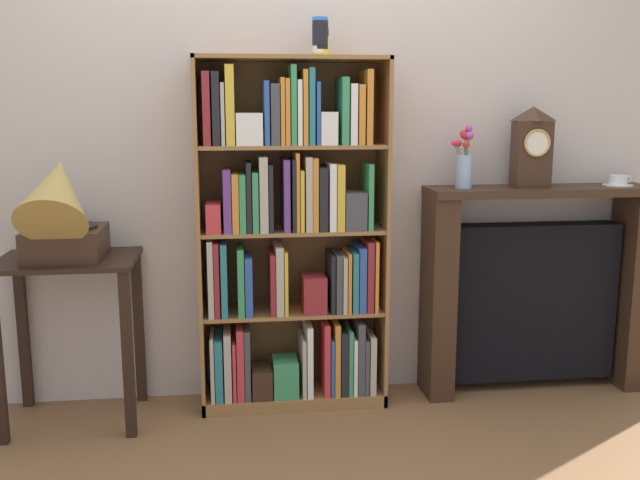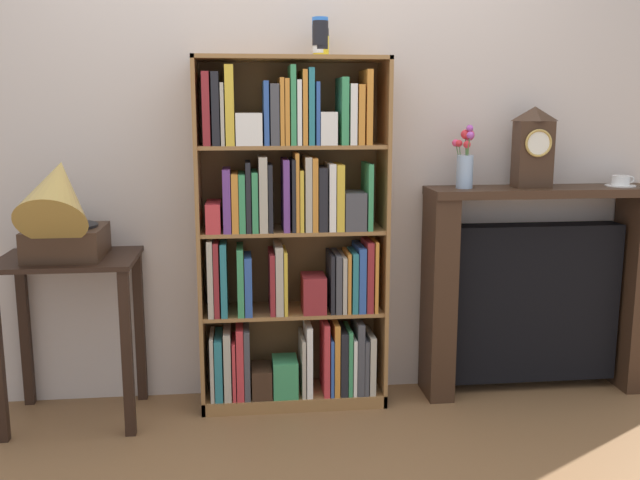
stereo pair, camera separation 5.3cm
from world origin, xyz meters
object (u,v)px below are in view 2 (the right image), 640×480
object	(u,v)px
bookshelf	(291,247)
cup_stack	(320,37)
fireplace_mantel	(535,291)
gramophone	(60,209)
mantel_clock	(533,147)
side_table_left	(71,300)
flower_vase	(465,161)
teacup_with_saucer	(621,182)

from	to	relation	value
bookshelf	cup_stack	size ratio (longest dim) A/B	9.48
bookshelf	fireplace_mantel	world-z (taller)	bookshelf
gramophone	mantel_clock	size ratio (longest dim) A/B	1.38
gramophone	cup_stack	bearing A→B (deg)	9.11
bookshelf	side_table_left	xyz separation A→B (m)	(-1.00, -0.08, -0.21)
flower_vase	bookshelf	bearing A→B (deg)	-178.44
mantel_clock	flower_vase	world-z (taller)	mantel_clock
bookshelf	flower_vase	bearing A→B (deg)	1.56
side_table_left	fireplace_mantel	xyz separation A→B (m)	(2.22, 0.11, -0.06)
bookshelf	cup_stack	bearing A→B (deg)	10.83
flower_vase	teacup_with_saucer	world-z (taller)	flower_vase
side_table_left	mantel_clock	size ratio (longest dim) A/B	1.99
side_table_left	teacup_with_saucer	bearing A→B (deg)	2.01
fireplace_mantel	teacup_with_saucer	world-z (taller)	teacup_with_saucer
flower_vase	cup_stack	bearing A→B (deg)	179.64
gramophone	fireplace_mantel	size ratio (longest dim) A/B	0.47
side_table_left	gramophone	size ratio (longest dim) A/B	1.44
side_table_left	flower_vase	size ratio (longest dim) A/B	2.55
cup_stack	mantel_clock	distance (m)	1.13
fireplace_mantel	mantel_clock	xyz separation A→B (m)	(-0.06, -0.03, 0.72)
cup_stack	fireplace_mantel	world-z (taller)	cup_stack
fireplace_mantel	flower_vase	world-z (taller)	flower_vase
bookshelf	flower_vase	distance (m)	0.92
fireplace_mantel	mantel_clock	distance (m)	0.72
bookshelf	mantel_clock	bearing A→B (deg)	0.61
bookshelf	flower_vase	size ratio (longest dim) A/B	5.49
gramophone	mantel_clock	distance (m)	2.17
mantel_clock	flower_vase	size ratio (longest dim) A/B	1.29
teacup_with_saucer	gramophone	bearing A→B (deg)	-176.27
flower_vase	side_table_left	bearing A→B (deg)	-176.88
fireplace_mantel	flower_vase	bearing A→B (deg)	-177.76
side_table_left	mantel_clock	distance (m)	2.26
gramophone	teacup_with_saucer	xyz separation A→B (m)	(2.61, 0.17, 0.07)
cup_stack	gramophone	size ratio (longest dim) A/B	0.33
gramophone	fireplace_mantel	distance (m)	2.28
bookshelf	fireplace_mantel	size ratio (longest dim) A/B	1.45
side_table_left	flower_vase	xyz separation A→B (m)	(1.83, 0.10, 0.60)
gramophone	fireplace_mantel	xyz separation A→B (m)	(2.22, 0.19, -0.48)
side_table_left	mantel_clock	bearing A→B (deg)	2.38
cup_stack	teacup_with_saucer	distance (m)	1.62
mantel_clock	teacup_with_saucer	size ratio (longest dim) A/B	2.65
gramophone	mantel_clock	bearing A→B (deg)	4.45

